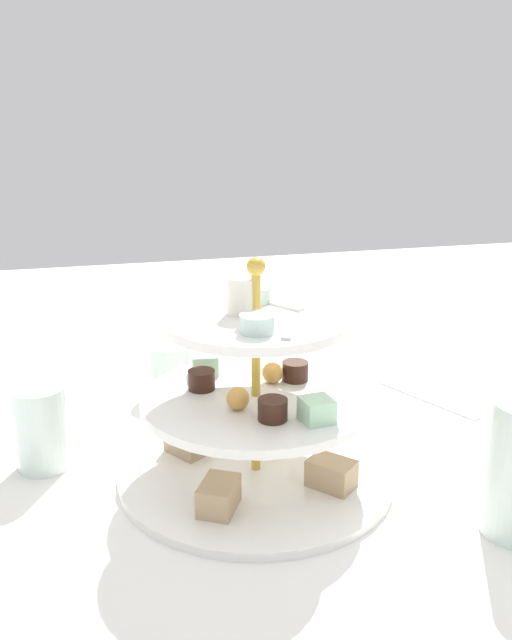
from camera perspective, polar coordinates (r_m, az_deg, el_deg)
name	(u,v)px	position (r m, az deg, el deg)	size (l,w,h in m)	color
ground_plane	(256,476)	(0.76, 0.00, -13.41)	(2.40, 2.40, 0.00)	white
tiered_serving_stand	(256,416)	(0.73, -0.01, -8.37)	(0.31, 0.31, 0.25)	white
water_glass_short_left	(170,368)	(0.97, -7.50, -4.18)	(0.06, 0.06, 0.07)	silver
teacup_with_saucer	(267,365)	(1.01, 0.97, -3.95)	(0.09, 0.09, 0.05)	white
butter_knife_right	(426,399)	(0.98, 14.57, -6.63)	(0.17, 0.01, 0.00)	silver
water_glass_mid_back	(41,428)	(0.80, -18.15, -8.90)	(0.06, 0.06, 0.10)	silver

